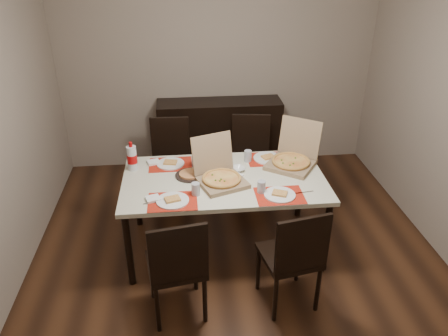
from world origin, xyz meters
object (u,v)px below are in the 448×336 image
Objects in this scene: chair_near_right at (294,255)px; pizza_box_center at (220,176)px; dip_bowl at (237,169)px; chair_near_left at (177,265)px; soda_bottle at (132,158)px; dining_table at (224,184)px; sideboard at (220,136)px; chair_far_right at (251,154)px; chair_far_left at (170,157)px.

pizza_box_center is (-0.49, 0.76, 0.30)m from chair_near_right.
dip_bowl is (0.18, 0.19, -0.04)m from pizza_box_center.
chair_near_left is 0.92m from pizza_box_center.
pizza_box_center is 0.84m from soda_bottle.
chair_near_right is at bearing 1.27° from chair_near_left.
chair_near_left is 1.77× the size of pizza_box_center.
chair_near_left reaches higher than dining_table.
pizza_box_center is at bearing -21.80° from soda_bottle.
soda_bottle reaches higher than sideboard.
chair_near_left is 1.15m from dip_bowl.
pizza_box_center reaches higher than dining_table.
dining_table is 0.96m from chair_near_right.
dip_bowl is (-0.26, -0.82, 0.26)m from chair_far_right.
soda_bottle is (-1.27, 1.07, 0.36)m from chair_near_right.
chair_near_right is 2.01m from chair_far_left.
chair_near_left is 1.80m from chair_far_left.
soda_bottle reaches higher than chair_far_right.
chair_far_left is 1.77× the size of pizza_box_center.
sideboard is 2.45m from chair_near_right.
soda_bottle is at bearing 163.41° from dining_table.
pizza_box_center reaches higher than chair_far_right.
chair_near_left is (-0.54, -2.44, 0.06)m from sideboard.
chair_near_left is 1.00× the size of chair_near_right.
chair_near_right reaches higher than sideboard.
dip_bowl is (0.57, 0.97, 0.26)m from chair_near_left.
sideboard is 0.72m from chair_far_right.
chair_near_left is at bearing -102.45° from sideboard.
sideboard is at bearing 55.62° from soda_bottle.
chair_far_left is at bearing 91.98° from chair_near_left.
soda_bottle is (-0.82, 0.24, 0.18)m from dining_table.
chair_far_left reaches higher than dip_bowl.
soda_bottle reaches higher than chair_near_right.
chair_near_left is (-0.43, -0.85, -0.17)m from dining_table.
sideboard is 2.85× the size of pizza_box_center.
pizza_box_center reaches higher than sideboard.
chair_near_right reaches higher than dip_bowl.
chair_far_right is at bearing -0.50° from chair_far_left.
soda_bottle is at bearing -124.38° from sideboard.
sideboard is 5.42× the size of soda_bottle.
chair_near_right reaches higher than dining_table.
sideboard is at bearing 86.22° from dining_table.
chair_near_right is at bearing -61.44° from dining_table.
chair_near_left is 1.00× the size of chair_far_left.
chair_near_right is at bearing -40.17° from soda_bottle.
soda_bottle is (-0.95, 0.12, 0.10)m from dip_bowl.
soda_bottle is at bearing 139.83° from chair_near_right.
chair_far_left is 1.00× the size of chair_far_right.
dining_table is (-0.11, -1.60, 0.23)m from sideboard.
chair_far_left is at bearing 65.34° from soda_bottle.
chair_far_right is 1.44m from soda_bottle.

